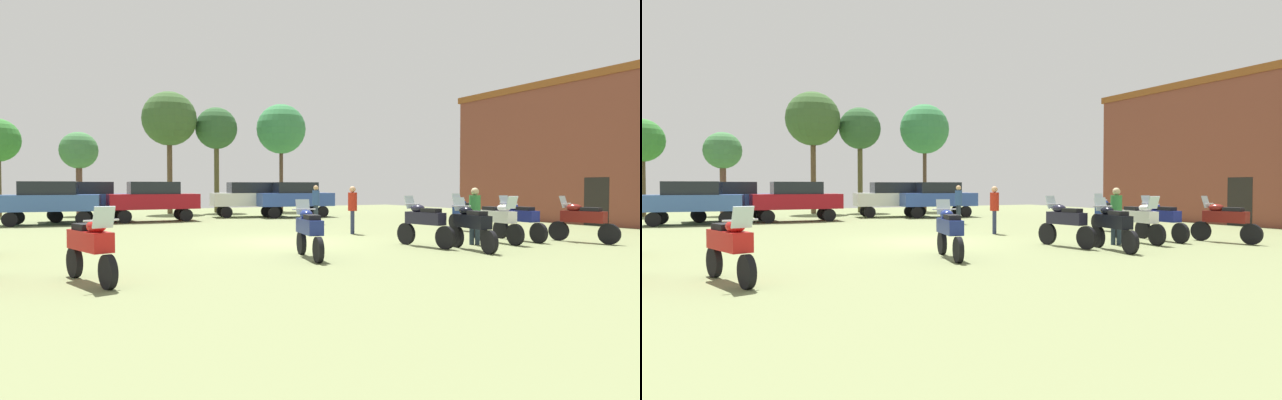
{
  "view_description": "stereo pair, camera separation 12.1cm",
  "coord_description": "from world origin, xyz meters",
  "views": [
    {
      "loc": [
        -6.85,
        -15.24,
        1.82
      ],
      "look_at": [
        2.31,
        2.22,
        1.28
      ],
      "focal_mm": 29.2,
      "sensor_mm": 36.0,
      "label": 1
    },
    {
      "loc": [
        -6.74,
        -15.29,
        1.82
      ],
      "look_at": [
        2.31,
        2.22,
        1.28
      ],
      "focal_mm": 29.2,
      "sensor_mm": 36.0,
      "label": 2
    }
  ],
  "objects": [
    {
      "name": "car_5",
      "position": [
        -2.13,
        11.79,
        1.19
      ],
      "size": [
        4.31,
        1.83,
        2.0
      ],
      "rotation": [
        0.0,
        0.0,
        1.56
      ],
      "color": "black",
      "rests_on": "ground"
    },
    {
      "name": "person_3",
      "position": [
        3.26,
        1.41,
        1.07
      ],
      "size": [
        0.47,
        0.47,
        1.78
      ],
      "rotation": [
        0.0,
        0.0,
        0.96
      ],
      "color": "#28304E",
      "rests_on": "ground"
    },
    {
      "name": "motorcycle_2",
      "position": [
        7.78,
        0.27,
        0.75
      ],
      "size": [
        0.66,
        2.2,
        1.49
      ],
      "rotation": [
        0.0,
        0.0,
        -0.15
      ],
      "color": "black",
      "rests_on": "ground"
    },
    {
      "name": "tree_1",
      "position": [
        -5.15,
        19.43,
        3.88
      ],
      "size": [
        2.22,
        2.22,
        5.06
      ],
      "color": "brown",
      "rests_on": "ground"
    },
    {
      "name": "car_3",
      "position": [
        -6.78,
        11.67,
        1.19
      ],
      "size": [
        4.51,
        2.39,
        2.0
      ],
      "rotation": [
        0.0,
        0.0,
        1.43
      ],
      "color": "black",
      "rests_on": "ground"
    },
    {
      "name": "car_4",
      "position": [
        5.73,
        11.89,
        1.19
      ],
      "size": [
        4.45,
        2.2,
        2.0
      ],
      "rotation": [
        0.0,
        0.0,
        1.48
      ],
      "color": "black",
      "rests_on": "ground"
    },
    {
      "name": "motorcycle_9",
      "position": [
        -1.12,
        -3.73,
        0.73
      ],
      "size": [
        0.72,
        2.18,
        1.45
      ],
      "rotation": [
        0.0,
        0.0,
        -0.2
      ],
      "color": "black",
      "rests_on": "ground"
    },
    {
      "name": "person_1",
      "position": [
        4.38,
        6.58,
        1.09
      ],
      "size": [
        0.34,
        0.34,
        1.82
      ],
      "rotation": [
        0.0,
        0.0,
        4.71
      ],
      "color": "#293443",
      "rests_on": "ground"
    },
    {
      "name": "brick_building",
      "position": [
        18.0,
        0.76,
        3.53
      ],
      "size": [
        6.12,
        15.58,
        7.05
      ],
      "color": "brown",
      "rests_on": "ground"
    },
    {
      "name": "motorcycle_10",
      "position": [
        2.99,
        -3.11,
        0.75
      ],
      "size": [
        0.66,
        2.19,
        1.5
      ],
      "rotation": [
        0.0,
        0.0,
        0.15
      ],
      "color": "black",
      "rests_on": "ground"
    },
    {
      "name": "motorcycle_8",
      "position": [
        -6.16,
        -4.83,
        0.73
      ],
      "size": [
        0.83,
        2.19,
        1.44
      ],
      "rotation": [
        0.0,
        0.0,
        3.43
      ],
      "color": "black",
      "rests_on": "ground"
    },
    {
      "name": "tree_7",
      "position": [
        0.18,
        19.13,
        6.11
      ],
      "size": [
        3.48,
        3.48,
        7.88
      ],
      "color": "brown",
      "rests_on": "ground"
    },
    {
      "name": "car_2",
      "position": [
        -5.09,
        13.71,
        1.19
      ],
      "size": [
        4.38,
        2.01,
        2.0
      ],
      "rotation": [
        0.0,
        0.0,
        1.62
      ],
      "color": "black",
      "rests_on": "ground"
    },
    {
      "name": "tree_5",
      "position": [
        3.3,
        19.16,
        5.63
      ],
      "size": [
        2.8,
        2.8,
        7.09
      ],
      "color": "brown",
      "rests_on": "ground"
    },
    {
      "name": "car_1",
      "position": [
        3.54,
        13.42,
        1.19
      ],
      "size": [
        4.48,
        2.3,
        2.0
      ],
      "rotation": [
        0.0,
        0.0,
        1.45
      ],
      "color": "black",
      "rests_on": "ground"
    },
    {
      "name": "motorcycle_4",
      "position": [
        3.58,
        -4.43,
        0.74
      ],
      "size": [
        0.7,
        2.2,
        1.47
      ],
      "rotation": [
        0.0,
        0.0,
        -0.18
      ],
      "color": "black",
      "rests_on": "ground"
    },
    {
      "name": "motorcycle_7",
      "position": [
        8.18,
        -4.53,
        0.74
      ],
      "size": [
        0.74,
        2.16,
        1.48
      ],
      "rotation": [
        0.0,
        0.0,
        0.22
      ],
      "color": "black",
      "rests_on": "ground"
    },
    {
      "name": "ground_plane",
      "position": [
        0.0,
        0.0,
        0.01
      ],
      "size": [
        44.0,
        52.0,
        0.02
      ],
      "color": "#747D50"
    },
    {
      "name": "person_2",
      "position": [
        4.65,
        -3.46,
        1.04
      ],
      "size": [
        0.47,
        0.47,
        1.74
      ],
      "rotation": [
        0.0,
        0.0,
        2.15
      ],
      "color": "#23303D",
      "rests_on": "ground"
    },
    {
      "name": "tree_3",
      "position": [
        7.78,
        18.54,
        5.79
      ],
      "size": [
        3.47,
        3.47,
        7.53
      ],
      "color": "#4D3929",
      "rests_on": "ground"
    },
    {
      "name": "motorcycle_6",
      "position": [
        5.69,
        -3.37,
        0.75
      ],
      "size": [
        0.62,
        2.3,
        1.49
      ],
      "rotation": [
        0.0,
        0.0,
        3.04
      ],
      "color": "black",
      "rests_on": "ground"
    },
    {
      "name": "motorcycle_1",
      "position": [
        6.82,
        -3.2,
        0.75
      ],
      "size": [
        0.62,
        2.28,
        1.48
      ],
      "rotation": [
        0.0,
        0.0,
        -0.07
      ],
      "color": "black",
      "rests_on": "ground"
    }
  ]
}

